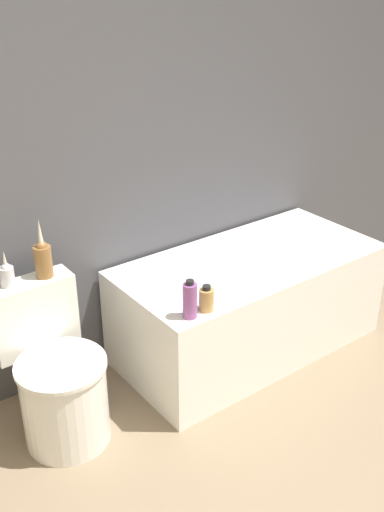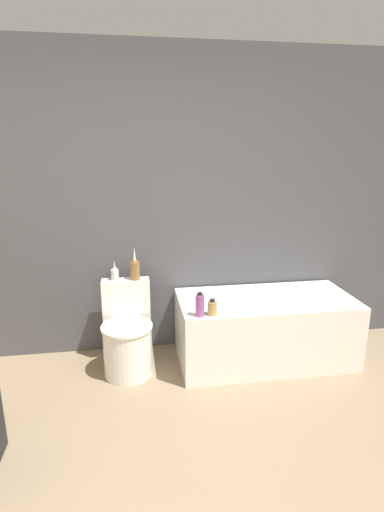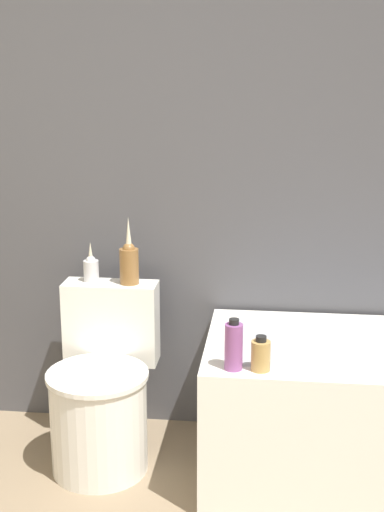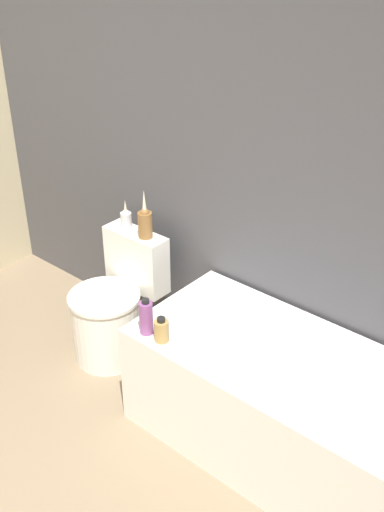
% 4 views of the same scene
% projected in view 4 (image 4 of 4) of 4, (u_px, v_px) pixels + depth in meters
% --- Properties ---
extents(wall_back_tiled, '(6.40, 0.06, 2.60)m').
position_uv_depth(wall_back_tiled, '(208.00, 137.00, 3.01)').
color(wall_back_tiled, '#4C4C51').
rests_on(wall_back_tiled, ground_plane).
extents(bathtub, '(1.47, 0.71, 0.56)m').
position_uv_depth(bathtub, '(285.00, 404.00, 2.80)').
color(bathtub, white).
rests_on(bathtub, ground).
extents(toilet, '(0.41, 0.54, 0.72)m').
position_uv_depth(toilet, '(114.00, 310.00, 3.45)').
color(toilet, white).
rests_on(toilet, ground).
extents(vase_gold, '(0.06, 0.06, 0.17)m').
position_uv_depth(vase_gold, '(126.00, 218.00, 3.40)').
color(vase_gold, silver).
rests_on(vase_gold, toilet).
extents(vase_silver, '(0.08, 0.08, 0.28)m').
position_uv_depth(vase_silver, '(145.00, 222.00, 3.28)').
color(vase_silver, olive).
rests_on(vase_silver, toilet).
extents(shampoo_bottle_tall, '(0.06, 0.06, 0.19)m').
position_uv_depth(shampoo_bottle_tall, '(146.00, 317.00, 2.78)').
color(shampoo_bottle_tall, '#8C4C8C').
rests_on(shampoo_bottle_tall, bathtub).
extents(shampoo_bottle_short, '(0.07, 0.07, 0.13)m').
position_uv_depth(shampoo_bottle_short, '(161.00, 330.00, 2.74)').
color(shampoo_bottle_short, tan).
rests_on(shampoo_bottle_short, bathtub).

